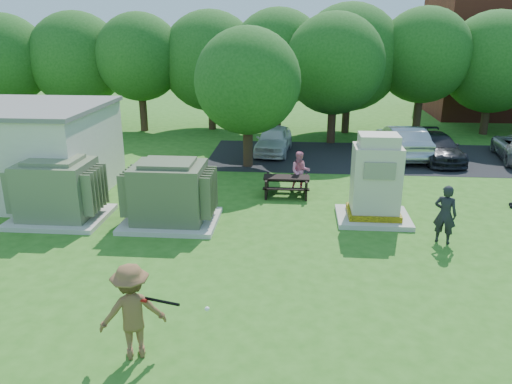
# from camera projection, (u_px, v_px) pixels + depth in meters

# --- Properties ---
(ground) EXTENTS (120.00, 120.00, 0.00)m
(ground) POSITION_uv_depth(u_px,v_px,m) (242.00, 299.00, 11.68)
(ground) COLOR #2D6619
(ground) RESTS_ON ground
(parking_strip) EXTENTS (20.00, 6.00, 0.01)m
(parking_strip) POSITION_uv_depth(u_px,v_px,m) (418.00, 158.00, 23.86)
(parking_strip) COLOR #232326
(parking_strip) RESTS_ON ground
(transformer_left) EXTENTS (3.00, 2.40, 2.07)m
(transformer_left) POSITION_uv_depth(u_px,v_px,m) (58.00, 191.00, 16.14)
(transformer_left) COLOR beige
(transformer_left) RESTS_ON ground
(transformer_right) EXTENTS (3.00, 2.40, 2.07)m
(transformer_right) POSITION_uv_depth(u_px,v_px,m) (170.00, 194.00, 15.84)
(transformer_right) COLOR beige
(transformer_right) RESTS_ON ground
(generator_cabinet) EXTENTS (2.35, 1.92, 2.86)m
(generator_cabinet) POSITION_uv_depth(u_px,v_px,m) (375.00, 183.00, 16.00)
(generator_cabinet) COLOR beige
(generator_cabinet) RESTS_ON ground
(picnic_table) EXTENTS (1.70, 1.28, 0.73)m
(picnic_table) POSITION_uv_depth(u_px,v_px,m) (286.00, 184.00, 18.60)
(picnic_table) COLOR black
(picnic_table) RESTS_ON ground
(batter) EXTENTS (1.43, 1.13, 1.93)m
(batter) POSITION_uv_depth(u_px,v_px,m) (132.00, 312.00, 9.40)
(batter) COLOR brown
(batter) RESTS_ON ground
(person_by_generator) EXTENTS (0.76, 0.66, 1.77)m
(person_by_generator) POSITION_uv_depth(u_px,v_px,m) (445.00, 214.00, 14.43)
(person_by_generator) COLOR black
(person_by_generator) RESTS_ON ground
(person_at_picnic) EXTENTS (0.79, 0.63, 1.55)m
(person_at_picnic) POSITION_uv_depth(u_px,v_px,m) (300.00, 171.00, 19.00)
(person_at_picnic) COLOR pink
(person_at_picnic) RESTS_ON ground
(car_white) EXTENTS (1.91, 4.03, 1.33)m
(car_white) POSITION_uv_depth(u_px,v_px,m) (274.00, 140.00, 24.69)
(car_white) COLOR silver
(car_white) RESTS_ON ground
(car_silver_a) EXTENTS (2.06, 4.72, 1.51)m
(car_silver_a) POSITION_uv_depth(u_px,v_px,m) (402.00, 141.00, 24.00)
(car_silver_a) COLOR #A5A5A9
(car_silver_a) RESTS_ON ground
(car_dark) EXTENTS (2.13, 4.41, 1.24)m
(car_dark) POSITION_uv_depth(u_px,v_px,m) (436.00, 147.00, 23.36)
(car_dark) COLOR black
(car_dark) RESTS_ON ground
(batting_equipment) EXTENTS (1.39, 0.27, 0.22)m
(batting_equipment) POSITION_uv_depth(u_px,v_px,m) (163.00, 302.00, 9.20)
(batting_equipment) COLOR black
(batting_equipment) RESTS_ON ground
(tree_row) EXTENTS (41.30, 13.30, 7.30)m
(tree_row) POSITION_uv_depth(u_px,v_px,m) (309.00, 61.00, 27.67)
(tree_row) COLOR #47301E
(tree_row) RESTS_ON ground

